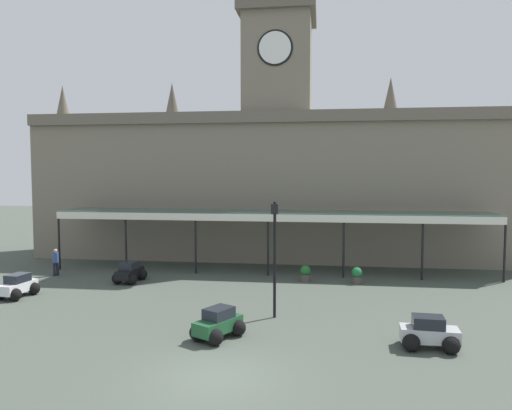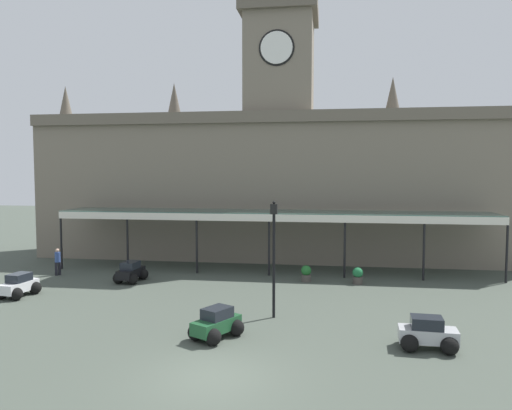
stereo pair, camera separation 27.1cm
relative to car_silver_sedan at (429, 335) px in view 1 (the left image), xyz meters
name	(u,v)px [view 1 (the left image)]	position (x,y,z in m)	size (l,w,h in m)	color
ground_plane	(215,377)	(-7.18, -3.50, -0.50)	(140.00, 140.00, 0.00)	#434C42
station_building	(278,176)	(-7.18, 18.13, 5.59)	(35.97, 6.11, 18.56)	slate
entrance_canopy	(270,214)	(-7.18, 12.84, 3.22)	(27.81, 3.26, 3.89)	#38564C
car_silver_sedan	(429,335)	(0.00, 0.00, 0.00)	(2.10, 1.61, 1.19)	#B2B5BA
car_black_sedan	(130,273)	(-15.01, 8.74, 0.00)	(1.62, 2.11, 1.19)	black
car_green_sedan	(218,325)	(-7.84, 0.03, 0.00)	(2.07, 2.25, 1.19)	#1E512D
car_white_sedan	(17,287)	(-19.37, 4.67, 0.00)	(1.67, 2.14, 1.19)	silver
pedestrian_near_entrance	(56,261)	(-20.21, 9.75, 0.41)	(0.34, 0.36, 1.67)	black
victorian_lamppost	(275,246)	(-5.94, 2.98, 2.69)	(0.30, 0.30, 5.16)	black
planter_forecourt_centre	(357,275)	(-1.87, 10.07, -0.01)	(0.60, 0.60, 0.96)	#47423D
planter_by_canopy	(305,273)	(-4.83, 10.22, -0.01)	(0.60, 0.60, 0.96)	#47423D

